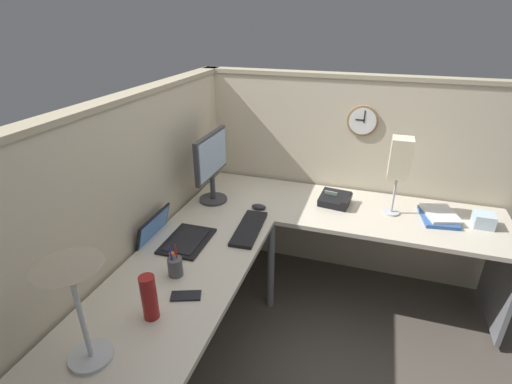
{
  "coord_description": "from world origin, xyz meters",
  "views": [
    {
      "loc": [
        -1.94,
        -0.41,
        1.97
      ],
      "look_at": [
        0.12,
        0.26,
        0.93
      ],
      "focal_mm": 26.51,
      "sensor_mm": 36.0,
      "label": 1
    }
  ],
  "objects": [
    {
      "name": "wall_clock",
      "position": [
        0.82,
        -0.32,
        1.27
      ],
      "size": [
        0.04,
        0.22,
        0.22
      ],
      "color": "olive"
    },
    {
      "name": "laptop",
      "position": [
        -0.26,
        0.66,
        0.75
      ],
      "size": [
        0.35,
        0.39,
        0.22
      ],
      "color": "black",
      "rests_on": "desk"
    },
    {
      "name": "monitor",
      "position": [
        0.3,
        0.64,
        1.02
      ],
      "size": [
        0.46,
        0.2,
        0.5
      ],
      "color": "#38383D",
      "rests_on": "desk"
    },
    {
      "name": "computer_mouse",
      "position": [
        0.27,
        0.29,
        0.75
      ],
      "size": [
        0.06,
        0.1,
        0.03
      ],
      "primitive_type": "ellipsoid",
      "color": "#232326",
      "rests_on": "desk"
    },
    {
      "name": "cell_phone",
      "position": [
        -0.69,
        0.35,
        0.73
      ],
      "size": [
        0.11,
        0.16,
        0.01
      ],
      "primitive_type": "cube",
      "rotation": [
        0.0,
        0.0,
        0.36
      ],
      "color": "black",
      "rests_on": "desk"
    },
    {
      "name": "cubicle_wall_right",
      "position": [
        0.87,
        -0.27,
        0.79
      ],
      "size": [
        0.12,
        2.37,
        1.58
      ],
      "color": "beige",
      "rests_on": "ground"
    },
    {
      "name": "cubicle_wall_back",
      "position": [
        -0.36,
        0.87,
        0.79
      ],
      "size": [
        2.57,
        0.12,
        1.58
      ],
      "color": "beige",
      "rests_on": "ground"
    },
    {
      "name": "tissue_box",
      "position": [
        0.49,
        -1.14,
        0.78
      ],
      "size": [
        0.12,
        0.12,
        0.09
      ],
      "primitive_type": "cube",
      "color": "silver",
      "rests_on": "desk"
    },
    {
      "name": "desk_lamp_paper",
      "position": [
        0.49,
        -0.59,
        1.11
      ],
      "size": [
        0.13,
        0.13,
        0.53
      ],
      "color": "#B7BABF",
      "rests_on": "desk"
    },
    {
      "name": "pen_cup",
      "position": [
        -0.56,
        0.48,
        0.78
      ],
      "size": [
        0.08,
        0.08,
        0.18
      ],
      "color": "#4C4C51",
      "rests_on": "desk"
    },
    {
      "name": "keyboard",
      "position": [
        -0.01,
        0.26,
        0.74
      ],
      "size": [
        0.44,
        0.17,
        0.02
      ],
      "primitive_type": "cube",
      "rotation": [
        0.0,
        0.0,
        0.06
      ],
      "color": "black",
      "rests_on": "desk"
    },
    {
      "name": "office_phone",
      "position": [
        0.5,
        -0.21,
        0.77
      ],
      "size": [
        0.22,
        0.23,
        0.11
      ],
      "color": "black",
      "rests_on": "desk"
    },
    {
      "name": "thermos_flask",
      "position": [
        -0.86,
        0.43,
        0.84
      ],
      "size": [
        0.07,
        0.07,
        0.22
      ],
      "primitive_type": "cylinder",
      "color": "maroon",
      "rests_on": "desk"
    },
    {
      "name": "book_stack",
      "position": [
        0.51,
        -0.89,
        0.75
      ],
      "size": [
        0.32,
        0.26,
        0.04
      ],
      "color": "#335999",
      "rests_on": "desk"
    },
    {
      "name": "desk_lamp_dome",
      "position": [
        -1.13,
        0.54,
        1.09
      ],
      "size": [
        0.24,
        0.24,
        0.44
      ],
      "color": "#B7BABF",
      "rests_on": "desk"
    },
    {
      "name": "desk",
      "position": [
        -0.15,
        -0.05,
        0.63
      ],
      "size": [
        2.35,
        2.15,
        0.73
      ],
      "color": "beige",
      "rests_on": "ground"
    },
    {
      "name": "ground_plane",
      "position": [
        0.0,
        0.0,
        0.0
      ],
      "size": [
        6.8,
        6.8,
        0.0
      ],
      "primitive_type": "plane",
      "color": "#4C443D"
    }
  ]
}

